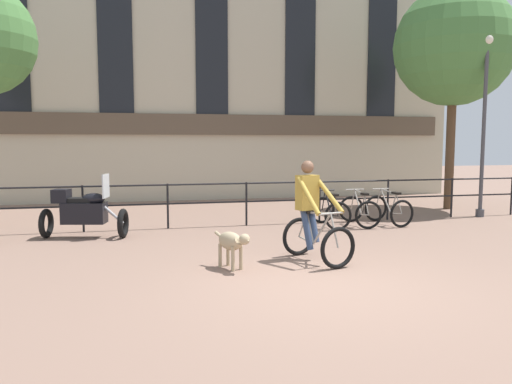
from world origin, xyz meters
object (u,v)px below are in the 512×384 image
(dog, at_px, (232,242))
(parked_bicycle_near_lamp, at_px, (330,212))
(parked_motorcycle, at_px, (84,211))
(cyclist_with_bike, at_px, (313,216))
(parked_bicycle_mid_right, at_px, (388,210))
(street_lamp, at_px, (484,116))
(parked_bicycle_mid_left, at_px, (360,211))

(dog, distance_m, parked_bicycle_near_lamp, 4.50)
(dog, distance_m, parked_motorcycle, 4.15)
(cyclist_with_bike, distance_m, parked_bicycle_mid_right, 4.37)
(parked_bicycle_mid_right, relative_size, street_lamp, 0.25)
(street_lamp, bearing_deg, parked_bicycle_near_lamp, -173.15)
(dog, xyz_separation_m, parked_motorcycle, (-2.56, 3.26, 0.13))
(dog, bearing_deg, parked_bicycle_mid_left, 14.30)
(cyclist_with_bike, height_order, parked_motorcycle, cyclist_with_bike)
(parked_motorcycle, relative_size, parked_bicycle_mid_left, 1.61)
(parked_motorcycle, distance_m, parked_bicycle_near_lamp, 5.56)
(parked_bicycle_mid_left, xyz_separation_m, street_lamp, (3.78, 0.55, 2.32))
(parked_motorcycle, xyz_separation_m, parked_bicycle_near_lamp, (5.55, 0.10, -0.20))
(parked_bicycle_mid_right, bearing_deg, cyclist_with_bike, 37.22)
(cyclist_with_bike, relative_size, parked_bicycle_near_lamp, 1.52)
(dog, relative_size, street_lamp, 0.17)
(parked_bicycle_near_lamp, bearing_deg, cyclist_with_bike, 64.26)
(parked_motorcycle, height_order, street_lamp, street_lamp)
(cyclist_with_bike, bearing_deg, parked_bicycle_near_lamp, 47.37)
(cyclist_with_bike, distance_m, parked_bicycle_near_lamp, 3.47)
(parked_motorcycle, bearing_deg, cyclist_with_bike, -114.02)
(street_lamp, bearing_deg, dog, -152.59)
(parked_bicycle_mid_left, xyz_separation_m, parked_bicycle_mid_right, (0.77, 0.00, 0.00))
(parked_bicycle_mid_left, bearing_deg, parked_motorcycle, 3.28)
(parked_bicycle_near_lamp, distance_m, parked_bicycle_mid_right, 1.53)
(cyclist_with_bike, distance_m, parked_motorcycle, 5.00)
(parked_bicycle_mid_left, bearing_deg, cyclist_with_bike, 55.49)
(parked_bicycle_near_lamp, height_order, street_lamp, street_lamp)
(cyclist_with_bike, height_order, parked_bicycle_mid_left, cyclist_with_bike)
(dog, distance_m, parked_bicycle_mid_right, 5.64)
(parked_bicycle_mid_right, bearing_deg, parked_bicycle_mid_left, -7.78)
(parked_bicycle_mid_right, bearing_deg, parked_motorcycle, -7.00)
(parked_bicycle_near_lamp, bearing_deg, parked_bicycle_mid_right, -179.06)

